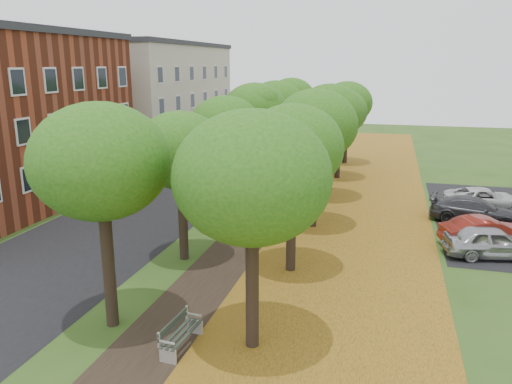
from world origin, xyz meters
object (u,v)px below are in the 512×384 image
Objects in this scene: car_silver at (493,242)px; car_red at (487,233)px; car_grey at (475,210)px; car_white at (485,199)px; bench at (180,333)px.

car_red is (0.00, 1.35, -0.01)m from car_silver.
car_silver is 0.89× the size of car_grey.
car_red is at bearing 163.47° from car_white.
car_silver reaches higher than car_red.
car_white is at bearing -26.98° from bench.
car_grey is 1.03× the size of car_white.
car_red is (10.49, 11.76, 0.23)m from bench.
car_grey is (0.00, 3.85, -0.02)m from car_red.
car_red is 6.76m from car_white.
car_white is (0.94, 6.69, -0.06)m from car_red.
car_grey reaches higher than car_white.
car_red is 0.93× the size of car_white.
car_silver is at bearing -40.41° from bench.
car_silver is 1.35m from car_red.
bench is 14.78m from car_silver.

